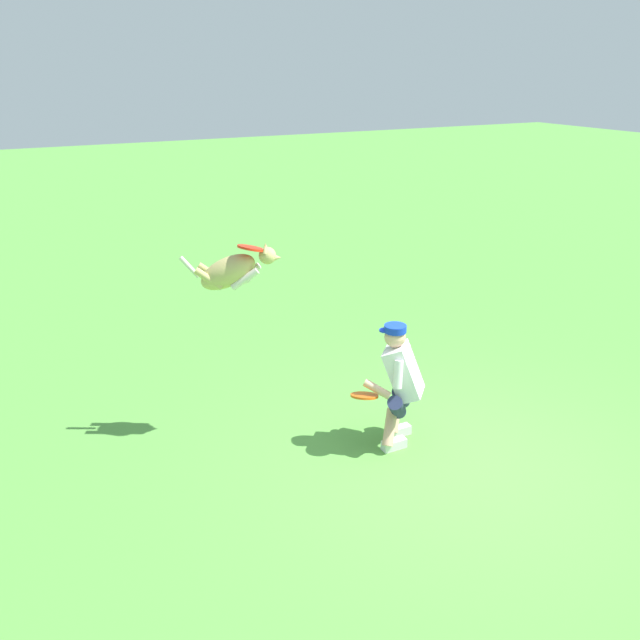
% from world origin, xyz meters
% --- Properties ---
extents(ground_plane, '(60.00, 60.00, 0.00)m').
position_xyz_m(ground_plane, '(0.00, 0.00, 0.00)').
color(ground_plane, '#559A3F').
extents(person, '(0.71, 0.58, 1.29)m').
position_xyz_m(person, '(0.29, -0.75, 0.70)').
color(person, silver).
rests_on(person, ground_plane).
extents(dog, '(0.92, 0.57, 0.54)m').
position_xyz_m(dog, '(1.64, -1.76, 1.77)').
color(dog, tan).
extents(frisbee_flying, '(0.36, 0.37, 0.11)m').
position_xyz_m(frisbee_flying, '(1.49, -1.65, 2.01)').
color(frisbee_flying, red).
extents(frisbee_held, '(0.39, 0.39, 0.09)m').
position_xyz_m(frisbee_held, '(0.68, -0.79, 0.61)').
color(frisbee_held, '#DF5312').
rests_on(frisbee_held, person).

